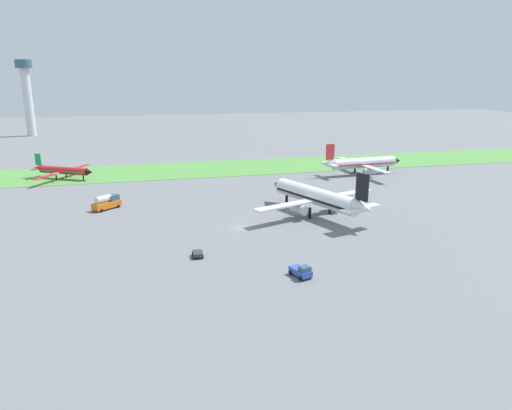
{
  "coord_description": "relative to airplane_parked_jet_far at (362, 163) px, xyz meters",
  "views": [
    {
      "loc": [
        -18.93,
        -85.88,
        28.57
      ],
      "look_at": [
        4.47,
        5.01,
        3.0
      ],
      "focal_mm": 32.78,
      "sensor_mm": 36.0,
      "label": 1
    }
  ],
  "objects": [
    {
      "name": "airplane_taxiing_turboprop",
      "position": [
        -87.51,
        15.91,
        -0.95
      ],
      "size": [
        18.41,
        21.1,
        7.11
      ],
      "rotation": [
        0.0,
        0.0,
        5.74
      ],
      "color": "red",
      "rests_on": "ground_plane"
    },
    {
      "name": "grass_taxiway_strip",
      "position": [
        -47.32,
        21.03,
        -3.51
      ],
      "size": [
        360.0,
        28.0,
        0.08
      ],
      "primitive_type": "cube",
      "color": "#549342",
      "rests_on": "ground_plane"
    },
    {
      "name": "airplane_parked_jet_far",
      "position": [
        0.0,
        0.0,
        0.0
      ],
      "size": [
        27.41,
        27.92,
        9.86
      ],
      "rotation": [
        0.0,
        0.0,
        0.08
      ],
      "color": "silver",
      "rests_on": "ground_plane"
    },
    {
      "name": "baggage_cart_midfield",
      "position": [
        -57.6,
        -55.46,
        -2.98
      ],
      "size": [
        1.88,
        2.48,
        0.9
      ],
      "rotation": [
        0.0,
        0.0,
        4.65
      ],
      "color": "#2D333D",
      "rests_on": "ground_plane"
    },
    {
      "name": "fuel_truck_by_runway",
      "position": [
        -73.49,
        -21.12,
        -1.97
      ],
      "size": [
        6.52,
        6.02,
        3.29
      ],
      "rotation": [
        0.0,
        0.0,
        0.7
      ],
      "color": "orange",
      "rests_on": "ground_plane"
    },
    {
      "name": "airplane_midfield_jet",
      "position": [
        -29.48,
        -37.4,
        0.48
      ],
      "size": [
        30.52,
        30.28,
        11.2
      ],
      "rotation": [
        0.0,
        0.0,
        1.92
      ],
      "color": "white",
      "rests_on": "ground_plane"
    },
    {
      "name": "ground_plane",
      "position": [
        -47.32,
        -41.86,
        -3.55
      ],
      "size": [
        600.0,
        600.0,
        0.0
      ],
      "primitive_type": "plane",
      "color": "slate"
    },
    {
      "name": "pushback_tug_near_gate",
      "position": [
        -43.76,
        -67.29,
        -2.64
      ],
      "size": [
        2.94,
        3.98,
        1.95
      ],
      "rotation": [
        0.0,
        0.0,
        5.02
      ],
      "color": "#334FB2",
      "rests_on": "ground_plane"
    },
    {
      "name": "control_tower",
      "position": [
        -117.49,
        133.38,
        18.41
      ],
      "size": [
        8.0,
        8.0,
        37.31
      ],
      "color": "silver",
      "rests_on": "ground_plane"
    }
  ]
}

